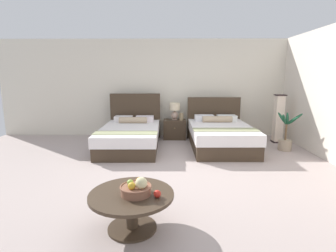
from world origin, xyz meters
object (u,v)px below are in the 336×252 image
(bed_near_corner, at_px, (220,135))
(potted_palm, at_px, (286,138))
(bed_near_window, at_px, (131,135))
(table_lamp, at_px, (175,110))
(vase, at_px, (181,117))
(floor_lamp_corner, at_px, (278,119))
(fruit_bowl, at_px, (136,188))
(nightstand, at_px, (175,129))
(coffee_table, at_px, (132,203))
(loose_apple, at_px, (157,194))

(bed_near_corner, height_order, potted_palm, bed_near_corner)
(bed_near_window, bearing_deg, table_lamp, 41.01)
(vase, xyz_separation_m, floor_lamp_corner, (2.43, -0.32, -0.00))
(table_lamp, bearing_deg, floor_lamp_corner, -8.19)
(bed_near_window, bearing_deg, fruit_bowl, -80.26)
(potted_palm, bearing_deg, floor_lamp_corner, 81.33)
(table_lamp, height_order, potted_palm, table_lamp)
(bed_near_window, xyz_separation_m, table_lamp, (1.04, 0.91, 0.50))
(bed_near_window, distance_m, potted_palm, 3.54)
(bed_near_window, xyz_separation_m, nightstand, (1.04, 0.89, -0.03))
(bed_near_corner, xyz_separation_m, floor_lamp_corner, (1.55, 0.54, 0.30))
(fruit_bowl, xyz_separation_m, floor_lamp_corner, (3.07, 3.92, 0.11))
(bed_near_window, relative_size, potted_palm, 2.48)
(coffee_table, bearing_deg, bed_near_corner, 64.80)
(vase, height_order, floor_lamp_corner, floor_lamp_corner)
(bed_near_corner, relative_size, nightstand, 3.48)
(floor_lamp_corner, bearing_deg, bed_near_corner, -160.77)
(loose_apple, distance_m, floor_lamp_corner, 4.90)
(vase, height_order, loose_apple, vase)
(coffee_table, relative_size, floor_lamp_corner, 0.76)
(bed_near_window, bearing_deg, loose_apple, -76.88)
(bed_near_corner, height_order, loose_apple, bed_near_corner)
(loose_apple, bearing_deg, coffee_table, 161.08)
(table_lamp, xyz_separation_m, fruit_bowl, (-0.46, -4.30, -0.29))
(bed_near_window, height_order, table_lamp, bed_near_window)
(nightstand, relative_size, coffee_table, 0.65)
(coffee_table, bearing_deg, vase, 80.56)
(fruit_bowl, distance_m, floor_lamp_corner, 4.98)
(fruit_bowl, bearing_deg, vase, 81.43)
(nightstand, bearing_deg, floor_lamp_corner, -7.76)
(fruit_bowl, height_order, potted_palm, potted_palm)
(bed_near_corner, height_order, vase, bed_near_corner)
(table_lamp, height_order, floor_lamp_corner, floor_lamp_corner)
(coffee_table, bearing_deg, fruit_bowl, -29.72)
(potted_palm, bearing_deg, nightstand, 156.11)
(bed_near_window, distance_m, loose_apple, 3.55)
(vase, bearing_deg, bed_near_window, -145.26)
(nightstand, xyz_separation_m, loose_apple, (-0.24, -4.34, 0.20))
(bed_near_window, height_order, fruit_bowl, bed_near_window)
(floor_lamp_corner, bearing_deg, loose_apple, -125.54)
(table_lamp, xyz_separation_m, coffee_table, (-0.52, -4.26, -0.48))
(coffee_table, bearing_deg, nightstand, 83.00)
(nightstand, bearing_deg, vase, -12.64)
(bed_near_window, bearing_deg, nightstand, 40.38)
(fruit_bowl, bearing_deg, floor_lamp_corner, 51.96)
(coffee_table, distance_m, loose_apple, 0.34)
(bed_near_corner, xyz_separation_m, coffee_table, (-1.57, -3.34, 0.00))
(bed_near_corner, bearing_deg, fruit_bowl, -114.12)
(nightstand, bearing_deg, fruit_bowl, -96.14)
(bed_near_window, distance_m, bed_near_corner, 2.09)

